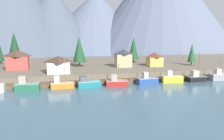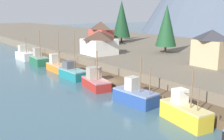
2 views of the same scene
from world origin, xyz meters
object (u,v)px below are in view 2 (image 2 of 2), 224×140
Objects in this scene: fishing_boat_green at (39,59)px; conifer_mid_left at (166,26)px; fishing_boat_white at (25,55)px; fishing_boat_teal at (73,72)px; fishing_boat_red at (95,81)px; conifer_back_left at (125,26)px; fishing_boat_blue at (135,95)px; house_red at (101,33)px; fishing_boat_yellow at (185,113)px; conifer_near_right at (122,19)px; fishing_boat_orange at (57,66)px; house_white at (99,42)px; house_tan at (211,48)px.

conifer_mid_left reaches higher than fishing_boat_green.
fishing_boat_green reaches higher than fishing_boat_white.
fishing_boat_teal is 8.20m from fishing_boat_red.
conifer_back_left is at bearing 157.25° from conifer_mid_left.
conifer_mid_left is at bearing 120.20° from fishing_boat_blue.
fishing_boat_green is 31.39m from conifer_mid_left.
fishing_boat_teal is 1.20× the size of house_red.
conifer_back_left is (-14.55, 38.57, 5.84)m from fishing_boat_green.
fishing_boat_yellow is at bearing -34.05° from conifer_back_left.
fishing_boat_orange is at bearing -61.37° from conifer_near_right.
fishing_boat_yellow is (51.43, 0.14, 0.05)m from fishing_boat_white.
house_red is at bearing 132.63° from fishing_boat_teal.
conifer_mid_left is (0.01, 25.57, 7.96)m from fishing_boat_teal.
fishing_boat_green reaches higher than fishing_boat_blue.
fishing_boat_blue is at bearing -2.92° from fishing_boat_teal.
conifer_mid_left is at bearing 10.02° from house_red.
fishing_boat_green is at bearing -75.93° from conifer_near_right.
fishing_boat_teal is 1.26× the size of house_white.
conifer_back_left is (-57.10, 38.58, 5.85)m from fishing_boat_yellow.
fishing_boat_green is at bearing -122.77° from conifer_mid_left.
conifer_back_left reaches higher than house_red.
conifer_mid_left is at bearing 117.27° from fishing_boat_red.
fishing_boat_white is 0.98× the size of fishing_boat_red.
fishing_boat_white is at bearing -170.62° from fishing_boat_yellow.
fishing_boat_green is at bearing 177.28° from fishing_boat_teal.
conifer_back_left is at bearing 121.88° from fishing_boat_orange.
fishing_boat_blue is 62.52m from conifer_back_left.
house_red is (-39.75, 21.75, 4.91)m from fishing_boat_blue.
conifer_near_right is at bearing 103.71° from house_red.
house_tan is at bearing 90.42° from fishing_boat_blue.
fishing_boat_blue is (9.59, 0.17, 0.01)m from fishing_boat_red.
house_red is at bearing 164.92° from fishing_boat_yellow.
fishing_boat_blue is 0.90× the size of house_white.
fishing_boat_orange is at bearing -172.54° from fishing_boat_red.
conifer_mid_left is 1.45× the size of conifer_back_left.
fishing_boat_orange is at bearing -106.31° from conifer_mid_left.
fishing_boat_teal is at bearing -52.27° from conifer_near_right.
house_white is 0.63× the size of conifer_mid_left.
house_red reaches higher than fishing_boat_green.
house_white reaches higher than fishing_boat_yellow.
fishing_boat_red is at bearing -2.06° from fishing_boat_orange.
house_red is at bearing -61.80° from conifer_back_left.
fishing_boat_orange reaches higher than fishing_boat_red.
house_red is at bearing -169.98° from conifer_mid_left.
conifer_back_left is (-9.05, 16.88, 1.05)m from house_red.
fishing_boat_orange is at bearing -171.43° from fishing_boat_yellow.
house_white is (17.33, 11.72, 4.06)m from fishing_boat_white.
house_red is at bearing 177.23° from house_tan.
conifer_back_left is at bearing 133.12° from conifer_near_right.
conifer_mid_left is at bearing -13.58° from conifer_near_right.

